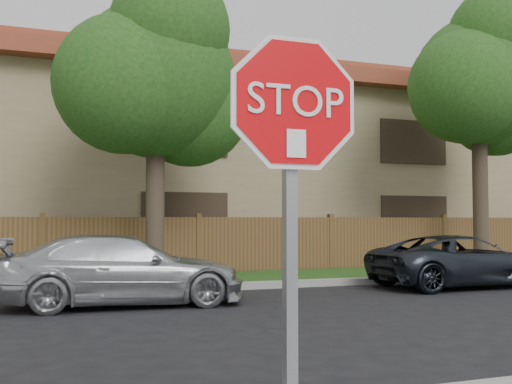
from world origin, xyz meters
name	(u,v)px	position (x,y,z in m)	size (l,w,h in m)	color
far_curb	(42,294)	(0.00, 8.15, 0.07)	(70.00, 0.30, 0.15)	gray
grass_strip	(42,286)	(0.00, 9.80, 0.06)	(70.00, 3.00, 0.12)	#1E4714
fence	(42,249)	(0.00, 11.40, 0.80)	(70.00, 0.12, 1.60)	#51391C
apartment_building	(42,161)	(0.00, 17.00, 3.53)	(35.20, 9.20, 7.20)	#95805C
tree_mid	(158,79)	(2.52, 9.57, 4.87)	(4.80, 3.90, 7.35)	#382B21
tree_right	(482,81)	(12.02, 9.57, 5.57)	(4.80, 3.90, 8.20)	#382B21
stop_sign	(293,163)	(1.19, -1.48, 1.83)	(1.01, 0.13, 2.55)	gray
sedan_right	(123,270)	(1.34, 6.48, 0.63)	(1.77, 4.34, 1.26)	#B3B6BB
sedan_far_right	(461,261)	(8.98, 6.84, 0.59)	(1.96, 4.24, 1.18)	#292E36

